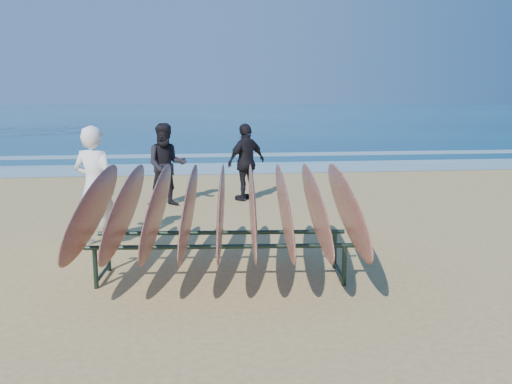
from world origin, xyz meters
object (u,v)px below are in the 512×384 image
person_white (95,186)px  person_dark_a (166,165)px  surfboard_rack (221,207)px  person_dark_b (246,162)px

person_white → person_dark_a: 2.96m
person_dark_a → surfboard_rack: bearing=-84.1°
person_dark_a → person_dark_b: person_dark_a is taller
surfboard_rack → person_white: size_ratio=1.87×
surfboard_rack → person_white: (-1.80, 1.71, 0.00)m
surfboard_rack → person_white: bearing=141.2°
person_white → person_dark_b: bearing=-106.4°
surfboard_rack → person_white: person_white is taller
surfboard_rack → person_dark_b: 5.00m
surfboard_rack → person_dark_a: 4.60m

